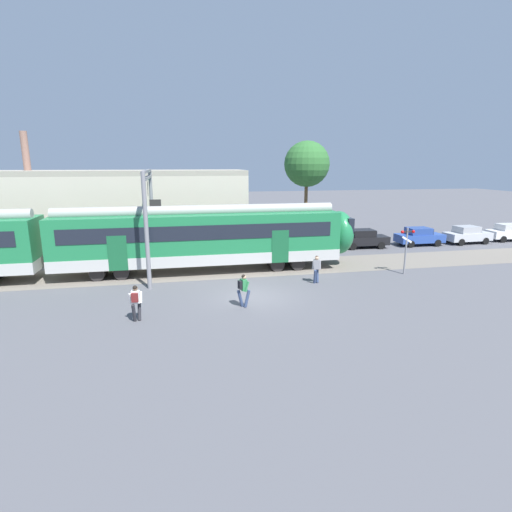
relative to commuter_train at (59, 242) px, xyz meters
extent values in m
plane|color=#515156|center=(10.87, -5.78, -2.25)|extent=(160.00, 160.00, 0.00)
cube|color=slate|center=(-2.48, 0.00, -2.25)|extent=(80.00, 4.40, 0.01)
cube|color=#B7B7B2|center=(8.52, 0.00, -1.20)|extent=(18.00, 3.06, 0.70)
cube|color=#1E7542|center=(8.52, 0.00, 0.35)|extent=(18.00, 3.00, 2.40)
cube|color=black|center=(8.52, -1.51, 0.55)|extent=(16.56, 0.03, 0.90)
cube|color=#165731|center=(13.47, -1.52, -0.50)|extent=(1.10, 0.04, 2.10)
cube|color=#165731|center=(3.57, -1.52, -0.50)|extent=(1.10, 0.04, 2.10)
cylinder|color=#9C9C97|center=(8.52, 0.00, 1.73)|extent=(17.64, 0.70, 0.70)
cube|color=black|center=(5.82, 0.00, 2.28)|extent=(0.70, 0.12, 0.40)
cylinder|color=black|center=(14.80, 0.00, -1.80)|extent=(0.90, 2.40, 0.90)
cylinder|color=black|center=(13.40, 0.00, -1.80)|extent=(0.90, 2.40, 0.90)
cylinder|color=black|center=(3.64, 0.00, -1.80)|extent=(0.90, 2.40, 0.90)
cylinder|color=black|center=(2.24, 0.00, -1.80)|extent=(0.90, 2.40, 0.90)
ellipsoid|color=#1E7542|center=(18.07, 0.00, 0.00)|extent=(1.80, 2.85, 2.95)
cube|color=black|center=(18.42, 0.00, 0.60)|extent=(0.40, 2.40, 1.00)
cylinder|color=#28282D|center=(5.22, -7.88, -1.82)|extent=(0.19, 0.37, 0.87)
cylinder|color=#28282D|center=(5.01, -8.14, -1.82)|extent=(0.19, 0.37, 0.87)
cube|color=silver|center=(5.12, -8.01, -1.11)|extent=(0.38, 0.28, 0.56)
cylinder|color=silver|center=(4.89, -8.06, -1.16)|extent=(0.12, 0.25, 0.52)
cylinder|color=silver|center=(5.35, -7.95, -1.16)|extent=(0.12, 0.25, 0.52)
sphere|color=brown|center=(5.12, -7.99, -0.72)|extent=(0.22, 0.22, 0.22)
sphere|color=black|center=(5.12, -8.01, -0.69)|extent=(0.20, 0.20, 0.20)
cube|color=maroon|center=(5.10, -8.19, -1.09)|extent=(0.30, 0.19, 0.40)
cylinder|color=navy|center=(10.28, -7.24, -1.82)|extent=(0.38, 0.23, 0.87)
cylinder|color=navy|center=(9.96, -7.14, -1.82)|extent=(0.38, 0.23, 0.87)
cube|color=#2D7F47|center=(10.12, -7.19, -1.11)|extent=(0.32, 0.41, 0.56)
cylinder|color=#2D7F47|center=(9.99, -7.00, -1.16)|extent=(0.26, 0.15, 0.52)
cylinder|color=#2D7F47|center=(10.26, -7.38, -1.16)|extent=(0.26, 0.15, 0.52)
sphere|color=tan|center=(10.14, -7.18, -0.72)|extent=(0.22, 0.22, 0.22)
sphere|color=black|center=(10.12, -7.19, -0.69)|extent=(0.20, 0.20, 0.20)
cube|color=black|center=(9.95, -7.23, -1.09)|extent=(0.23, 0.31, 0.40)
cylinder|color=navy|center=(14.88, -4.18, -1.82)|extent=(0.22, 0.38, 0.87)
cylinder|color=navy|center=(15.11, -3.95, -1.82)|extent=(0.22, 0.38, 0.87)
cube|color=gray|center=(15.00, -4.06, -1.11)|extent=(0.40, 0.31, 0.56)
cylinder|color=gray|center=(15.23, -4.03, -1.16)|extent=(0.14, 0.26, 0.52)
cylinder|color=gray|center=(14.76, -4.09, -1.16)|extent=(0.14, 0.26, 0.52)
sphere|color=tan|center=(14.99, -4.08, -0.72)|extent=(0.22, 0.22, 0.22)
sphere|color=black|center=(15.00, -4.06, -0.69)|extent=(0.20, 0.20, 0.20)
cube|color=black|center=(22.37, 4.84, -1.61)|extent=(4.06, 1.80, 0.68)
cube|color=black|center=(22.22, 4.85, -0.99)|extent=(1.96, 1.52, 0.56)
cube|color=black|center=(23.17, 4.81, -1.03)|extent=(0.18, 1.37, 0.48)
cylinder|color=black|center=(23.64, 5.57, -1.95)|extent=(0.61, 0.22, 0.60)
cylinder|color=black|center=(23.57, 4.01, -1.95)|extent=(0.61, 0.22, 0.60)
cylinder|color=black|center=(21.16, 5.67, -1.95)|extent=(0.61, 0.22, 0.60)
cylinder|color=black|center=(21.10, 4.11, -1.95)|extent=(0.61, 0.22, 0.60)
cube|color=#284799|center=(27.56, 4.81, -1.61)|extent=(4.03, 1.70, 0.68)
cube|color=navy|center=(27.41, 4.82, -0.99)|extent=(1.92, 1.47, 0.56)
cube|color=black|center=(28.36, 4.80, -1.03)|extent=(0.14, 1.37, 0.48)
cylinder|color=black|center=(28.81, 5.57, -1.95)|extent=(0.60, 0.21, 0.60)
cylinder|color=black|center=(28.79, 4.01, -1.95)|extent=(0.60, 0.21, 0.60)
cylinder|color=black|center=(26.33, 5.61, -1.95)|extent=(0.60, 0.21, 0.60)
cylinder|color=black|center=(26.31, 4.05, -1.95)|extent=(0.60, 0.21, 0.60)
cube|color=#B7BABF|center=(32.22, 4.75, -1.61)|extent=(4.06, 1.79, 0.68)
cube|color=#A1A3A8|center=(32.07, 4.74, -0.99)|extent=(1.95, 1.51, 0.56)
cube|color=black|center=(33.02, 4.78, -1.03)|extent=(0.17, 1.37, 0.48)
cylinder|color=black|center=(33.43, 5.58, -1.95)|extent=(0.61, 0.22, 0.60)
cylinder|color=black|center=(33.49, 4.02, -1.95)|extent=(0.61, 0.22, 0.60)
cylinder|color=black|center=(30.95, 5.48, -1.95)|extent=(0.61, 0.22, 0.60)
cylinder|color=black|center=(31.01, 3.92, -1.95)|extent=(0.61, 0.22, 0.60)
cube|color=silver|center=(36.91, 5.11, -1.61)|extent=(4.09, 1.86, 0.68)
cube|color=silver|center=(36.76, 5.12, -0.99)|extent=(1.98, 1.55, 0.56)
cylinder|color=black|center=(35.72, 5.96, -1.95)|extent=(0.61, 0.23, 0.60)
cylinder|color=black|center=(35.63, 4.40, -1.95)|extent=(0.61, 0.23, 0.60)
cylinder|color=gray|center=(5.41, -3.20, 1.00)|extent=(0.24, 0.24, 6.50)
cylinder|color=gray|center=(5.41, 3.20, 1.00)|extent=(0.24, 0.24, 6.50)
cube|color=gray|center=(5.41, 0.00, 4.20)|extent=(0.20, 6.40, 0.16)
cube|color=gray|center=(5.41, 0.00, 3.80)|extent=(0.20, 6.40, 0.16)
cylinder|color=black|center=(5.41, 0.00, 3.20)|extent=(0.03, 0.03, 1.00)
cylinder|color=gray|center=(21.19, -3.31, -0.75)|extent=(0.11, 0.11, 3.00)
cube|color=black|center=(21.19, -3.31, 0.50)|extent=(0.80, 0.10, 0.10)
sphere|color=red|center=(20.81, -3.37, 0.50)|extent=(0.20, 0.20, 0.20)
sphere|color=red|center=(21.57, -3.37, 0.50)|extent=(0.20, 0.20, 0.20)
cube|color=white|center=(21.19, -3.34, 0.00)|extent=(0.72, 0.03, 0.48)
cube|color=beige|center=(2.51, 7.26, 0.75)|extent=(20.13, 5.00, 6.00)
cube|color=#9F9686|center=(2.51, 7.26, 3.95)|extent=(20.13, 5.00, 0.40)
cylinder|color=#8C6656|center=(-3.53, 7.26, 5.35)|extent=(0.50, 0.50, 3.20)
cylinder|color=brown|center=(19.18, 10.71, 0.44)|extent=(0.32, 0.32, 5.38)
sphere|color=#2D662D|center=(19.18, 10.71, 4.61)|extent=(4.22, 4.22, 4.22)
camera|label=1|loc=(7.02, -25.56, 4.65)|focal=28.00mm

